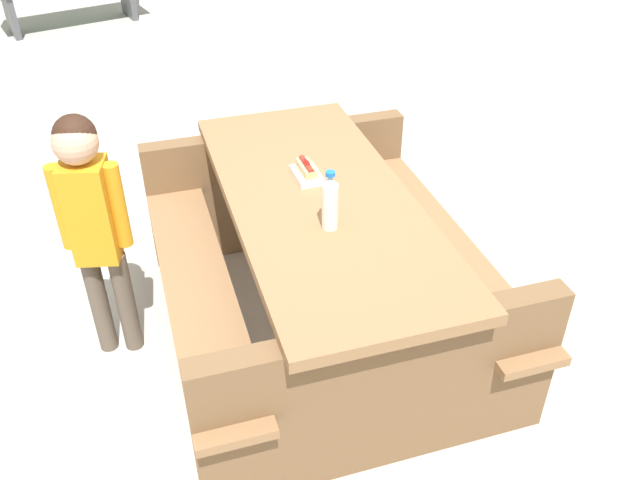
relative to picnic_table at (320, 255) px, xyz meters
name	(u,v)px	position (x,y,z in m)	size (l,w,h in m)	color
ground_plane	(320,328)	(0.00, 0.00, -0.44)	(30.00, 30.00, 0.00)	#B7B2A8
picnic_table	(320,255)	(0.00, 0.00, 0.00)	(2.06, 1.76, 0.75)	olive
soda_bottle	(330,202)	(-0.22, 0.08, 0.42)	(0.06, 0.06, 0.25)	silver
hotdog_tray	(307,172)	(0.17, -0.03, 0.34)	(0.20, 0.14, 0.08)	white
child_in_coat	(91,212)	(0.36, 0.87, 0.31)	(0.23, 0.27, 1.17)	brown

